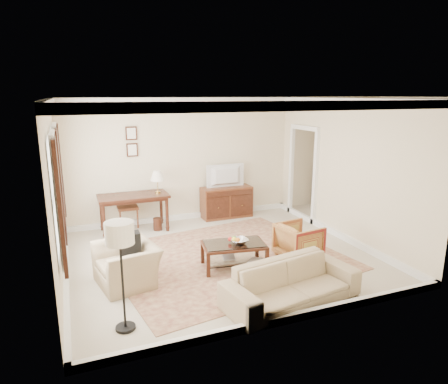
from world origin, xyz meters
TOP-DOWN VIEW (x-y plane):
  - room_shell at (0.00, 0.00)m, footprint 5.51×5.01m
  - annex_bedroom at (4.49, 1.15)m, footprint 3.00×2.70m
  - window_front at (-2.70, -0.70)m, footprint 0.12×1.56m
  - window_rear at (-2.70, 0.90)m, footprint 0.12×1.56m
  - doorway at (2.71, 1.50)m, footprint 0.10×1.12m
  - rug at (0.05, -0.15)m, footprint 4.48×4.00m
  - writing_desk at (-1.26, 2.02)m, footprint 1.50×0.75m
  - desk_chair at (-1.36, 2.37)m, footprint 0.52×0.52m
  - desk_lamp at (-0.71, 2.02)m, footprint 0.32×0.32m
  - framed_prints at (-1.16, 2.47)m, footprint 0.25×0.04m
  - sideboard at (1.03, 2.23)m, footprint 1.23×0.47m
  - tv at (1.03, 2.21)m, footprint 0.91×0.52m
  - coffee_table at (0.04, -0.59)m, footprint 1.16×0.79m
  - fruit_bowl at (0.12, -0.62)m, footprint 0.42×0.42m
  - book_a at (-0.13, -0.48)m, footprint 0.28×0.10m
  - book_b at (0.27, -0.75)m, footprint 0.22×0.22m
  - striped_armchair at (1.32, -0.63)m, footprint 0.75×0.79m
  - club_armchair at (-1.78, -0.52)m, footprint 0.83×1.10m
  - backpack at (-1.71, -0.45)m, footprint 0.29×0.36m
  - sofa at (0.35, -2.00)m, footprint 2.12×0.92m
  - floor_lamp at (-2.01, -1.82)m, footprint 0.36×0.36m

SIDE VIEW (x-z plane):
  - rug at x=0.05m, z-range 0.00..0.01m
  - book_b at x=0.27m, z-range -0.01..0.36m
  - book_a at x=-0.13m, z-range -0.01..0.37m
  - annex_bedroom at x=4.49m, z-range -1.11..1.79m
  - coffee_table at x=0.04m, z-range 0.12..0.58m
  - striped_armchair at x=1.32m, z-range 0.00..0.72m
  - sideboard at x=1.03m, z-range 0.00..0.76m
  - sofa at x=0.35m, z-range 0.00..0.80m
  - club_armchair at x=-1.78m, z-range 0.00..0.87m
  - fruit_bowl at x=0.12m, z-range 0.46..0.56m
  - desk_chair at x=-1.36m, z-range 0.00..1.05m
  - backpack at x=-1.71m, z-range 0.48..0.88m
  - writing_desk at x=-1.26m, z-range 0.30..1.12m
  - desk_lamp at x=-0.71m, z-range 0.82..1.32m
  - doorway at x=2.71m, z-range -0.05..2.20m
  - floor_lamp at x=-2.01m, z-range 0.48..1.94m
  - tv at x=1.03m, z-range 1.16..1.28m
  - window_front at x=-2.70m, z-range 0.65..2.45m
  - window_rear at x=-2.70m, z-range 0.65..2.45m
  - framed_prints at x=-1.16m, z-range 1.60..2.28m
  - room_shell at x=0.00m, z-range 1.02..3.93m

